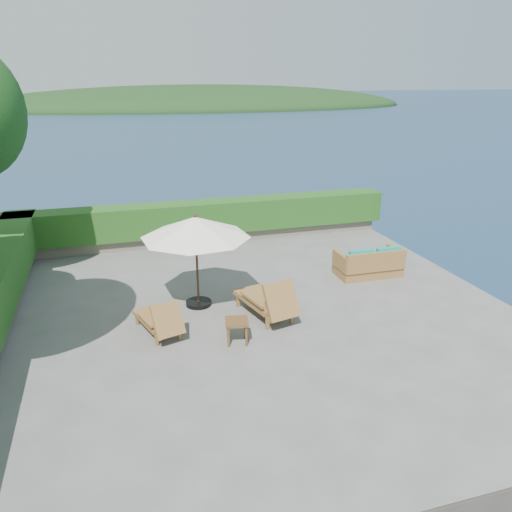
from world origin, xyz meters
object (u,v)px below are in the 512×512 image
object	(u,v)px
lounge_left	(160,319)
lounge_right	(268,300)
side_table	(237,324)
wicker_loveseat	(369,264)
patio_umbrella	(196,228)

from	to	relation	value
lounge_left	lounge_right	distance (m)	2.43
side_table	wicker_loveseat	world-z (taller)	wicker_loveseat
patio_umbrella	lounge_left	distance (m)	2.23
patio_umbrella	side_table	bearing A→B (deg)	-77.74
patio_umbrella	side_table	world-z (taller)	patio_umbrella
lounge_left	side_table	world-z (taller)	lounge_left
lounge_left	side_table	xyz separation A→B (m)	(1.48, -0.78, 0.05)
lounge_right	side_table	world-z (taller)	lounge_right
wicker_loveseat	lounge_left	bearing A→B (deg)	-162.90
lounge_right	lounge_left	bearing A→B (deg)	168.98
wicker_loveseat	patio_umbrella	bearing A→B (deg)	-173.14
patio_umbrella	wicker_loveseat	xyz separation A→B (m)	(4.82, 0.51, -1.59)
patio_umbrella	lounge_right	distance (m)	2.31
patio_umbrella	lounge_left	size ratio (longest dim) A/B	1.99
lounge_right	side_table	xyz separation A→B (m)	(-0.95, -0.89, -0.03)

